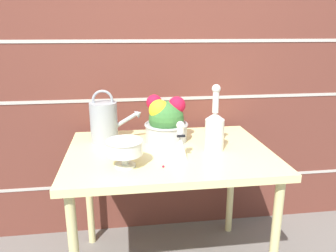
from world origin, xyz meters
TOP-DOWN VIEW (x-y plane):
  - brick_wall at (0.00, 0.50)m, footprint 3.60×0.08m
  - patio_table at (0.00, 0.00)m, footprint 1.05×0.77m
  - watering_can at (-0.33, 0.19)m, footprint 0.30×0.15m
  - crystal_pedestal_bowl at (-0.23, -0.19)m, footprint 0.17×0.17m
  - flower_planter at (0.00, 0.15)m, footprint 0.25×0.25m
  - glass_decanter at (0.23, -0.03)m, footprint 0.10×0.10m
  - figurine_vase at (0.04, -0.13)m, footprint 0.07×0.07m
  - fallen_petal at (-0.06, -0.22)m, footprint 0.01×0.01m

SIDE VIEW (x-z plane):
  - patio_table at x=0.00m, z-range 0.29..1.03m
  - fallen_petal at x=-0.06m, z-range 0.74..0.75m
  - figurine_vase at x=0.04m, z-range 0.72..0.91m
  - crystal_pedestal_bowl at x=-0.23m, z-range 0.76..0.89m
  - flower_planter at x=0.00m, z-range 0.73..0.99m
  - watering_can at x=-0.33m, z-range 0.71..1.00m
  - glass_decanter at x=0.23m, z-range 0.68..1.03m
  - brick_wall at x=0.00m, z-range 0.00..2.20m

